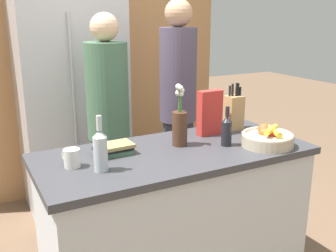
{
  "coord_description": "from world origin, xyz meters",
  "views": [
    {
      "loc": [
        -1.0,
        -1.81,
        1.64
      ],
      "look_at": [
        0.0,
        0.09,
        1.03
      ],
      "focal_mm": 42.0,
      "sensor_mm": 36.0,
      "label": 1
    }
  ],
  "objects_px": {
    "knife_block": "(234,112)",
    "fruit_bowl": "(267,138)",
    "bottle_oil": "(100,149)",
    "bottle_vinegar": "(227,130)",
    "person_at_sink": "(108,117)",
    "flower_vase": "(180,125)",
    "book_stack": "(114,149)",
    "person_in_blue": "(178,99)",
    "coffee_mug": "(72,158)",
    "refrigerator": "(71,93)",
    "cereal_box": "(210,113)"
  },
  "relations": [
    {
      "from": "bottle_oil",
      "to": "person_at_sink",
      "type": "relative_size",
      "value": 0.17
    },
    {
      "from": "fruit_bowl",
      "to": "cereal_box",
      "type": "xyz_separation_m",
      "value": [
        -0.17,
        0.34,
        0.09
      ]
    },
    {
      "from": "knife_block",
      "to": "flower_vase",
      "type": "bearing_deg",
      "value": -165.81
    },
    {
      "from": "refrigerator",
      "to": "person_in_blue",
      "type": "height_order",
      "value": "refrigerator"
    },
    {
      "from": "coffee_mug",
      "to": "bottle_oil",
      "type": "bearing_deg",
      "value": -46.45
    },
    {
      "from": "cereal_box",
      "to": "person_in_blue",
      "type": "xyz_separation_m",
      "value": [
        0.11,
        0.61,
        -0.04
      ]
    },
    {
      "from": "flower_vase",
      "to": "person_in_blue",
      "type": "xyz_separation_m",
      "value": [
        0.38,
        0.7,
        -0.02
      ]
    },
    {
      "from": "coffee_mug",
      "to": "refrigerator",
      "type": "bearing_deg",
      "value": 75.38
    },
    {
      "from": "flower_vase",
      "to": "bottle_oil",
      "type": "bearing_deg",
      "value": -163.33
    },
    {
      "from": "coffee_mug",
      "to": "bottle_vinegar",
      "type": "xyz_separation_m",
      "value": [
        0.87,
        -0.09,
        0.04
      ]
    },
    {
      "from": "refrigerator",
      "to": "person_in_blue",
      "type": "distance_m",
      "value": 0.92
    },
    {
      "from": "fruit_bowl",
      "to": "person_at_sink",
      "type": "xyz_separation_m",
      "value": [
        -0.63,
        0.92,
        -0.01
      ]
    },
    {
      "from": "fruit_bowl",
      "to": "cereal_box",
      "type": "height_order",
      "value": "cereal_box"
    },
    {
      "from": "person_at_sink",
      "to": "knife_block",
      "type": "bearing_deg",
      "value": -16.32
    },
    {
      "from": "book_stack",
      "to": "flower_vase",
      "type": "bearing_deg",
      "value": -6.14
    },
    {
      "from": "book_stack",
      "to": "bottle_oil",
      "type": "distance_m",
      "value": 0.26
    },
    {
      "from": "coffee_mug",
      "to": "book_stack",
      "type": "xyz_separation_m",
      "value": [
        0.25,
        0.08,
        -0.02
      ]
    },
    {
      "from": "fruit_bowl",
      "to": "bottle_oil",
      "type": "xyz_separation_m",
      "value": [
        -0.97,
        0.08,
        0.06
      ]
    },
    {
      "from": "fruit_bowl",
      "to": "bottle_oil",
      "type": "bearing_deg",
      "value": 175.04
    },
    {
      "from": "refrigerator",
      "to": "cereal_box",
      "type": "bearing_deg",
      "value": -66.5
    },
    {
      "from": "flower_vase",
      "to": "person_in_blue",
      "type": "distance_m",
      "value": 0.8
    },
    {
      "from": "refrigerator",
      "to": "flower_vase",
      "type": "height_order",
      "value": "refrigerator"
    },
    {
      "from": "flower_vase",
      "to": "cereal_box",
      "type": "height_order",
      "value": "flower_vase"
    },
    {
      "from": "cereal_box",
      "to": "bottle_vinegar",
      "type": "xyz_separation_m",
      "value": [
        -0.03,
        -0.23,
        -0.05
      ]
    },
    {
      "from": "flower_vase",
      "to": "person_in_blue",
      "type": "height_order",
      "value": "person_in_blue"
    },
    {
      "from": "fruit_bowl",
      "to": "bottle_oil",
      "type": "height_order",
      "value": "bottle_oil"
    },
    {
      "from": "refrigerator",
      "to": "fruit_bowl",
      "type": "distance_m",
      "value": 1.74
    },
    {
      "from": "knife_block",
      "to": "person_in_blue",
      "type": "distance_m",
      "value": 0.59
    },
    {
      "from": "cereal_box",
      "to": "person_at_sink",
      "type": "distance_m",
      "value": 0.75
    },
    {
      "from": "book_stack",
      "to": "coffee_mug",
      "type": "bearing_deg",
      "value": -162.21
    },
    {
      "from": "flower_vase",
      "to": "person_at_sink",
      "type": "distance_m",
      "value": 0.71
    },
    {
      "from": "person_at_sink",
      "to": "refrigerator",
      "type": "bearing_deg",
      "value": 120.8
    },
    {
      "from": "person_at_sink",
      "to": "flower_vase",
      "type": "bearing_deg",
      "value": -50.52
    },
    {
      "from": "cereal_box",
      "to": "bottle_oil",
      "type": "bearing_deg",
      "value": -162.33
    },
    {
      "from": "book_stack",
      "to": "bottle_vinegar",
      "type": "bearing_deg",
      "value": -15.45
    },
    {
      "from": "knife_block",
      "to": "fruit_bowl",
      "type": "bearing_deg",
      "value": -94.96
    },
    {
      "from": "knife_block",
      "to": "bottle_oil",
      "type": "relative_size",
      "value": 1.12
    },
    {
      "from": "bottle_vinegar",
      "to": "person_in_blue",
      "type": "relative_size",
      "value": 0.13
    },
    {
      "from": "coffee_mug",
      "to": "book_stack",
      "type": "distance_m",
      "value": 0.27
    },
    {
      "from": "cereal_box",
      "to": "bottle_oil",
      "type": "xyz_separation_m",
      "value": [
        -0.79,
        -0.25,
        -0.03
      ]
    },
    {
      "from": "coffee_mug",
      "to": "bottle_vinegar",
      "type": "distance_m",
      "value": 0.88
    },
    {
      "from": "knife_block",
      "to": "bottle_vinegar",
      "type": "xyz_separation_m",
      "value": [
        -0.24,
        -0.25,
        -0.03
      ]
    },
    {
      "from": "cereal_box",
      "to": "person_in_blue",
      "type": "bearing_deg",
      "value": 79.34
    },
    {
      "from": "cereal_box",
      "to": "bottle_vinegar",
      "type": "bearing_deg",
      "value": -98.3
    },
    {
      "from": "fruit_bowl",
      "to": "coffee_mug",
      "type": "distance_m",
      "value": 1.1
    },
    {
      "from": "person_at_sink",
      "to": "book_stack",
      "type": "bearing_deg",
      "value": -83.16
    },
    {
      "from": "fruit_bowl",
      "to": "bottle_vinegar",
      "type": "height_order",
      "value": "bottle_vinegar"
    },
    {
      "from": "refrigerator",
      "to": "knife_block",
      "type": "distance_m",
      "value": 1.44
    },
    {
      "from": "bottle_oil",
      "to": "bottle_vinegar",
      "type": "relative_size",
      "value": 1.2
    },
    {
      "from": "cereal_box",
      "to": "person_at_sink",
      "type": "height_order",
      "value": "person_at_sink"
    }
  ]
}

